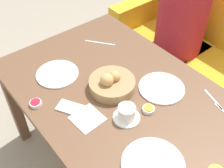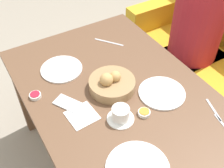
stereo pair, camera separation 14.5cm
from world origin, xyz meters
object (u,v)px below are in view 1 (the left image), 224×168
cell_phone (72,108)px  jam_bowl_berry (36,103)px  plate_near_right (153,165)px  jam_bowl_honey (149,109)px  spoon_coffee (213,99)px  plate_near_left (57,74)px  knife_silver (100,43)px  plate_far_center (161,88)px  couch (203,61)px  napkin (87,118)px  bread_basket (112,84)px  coffee_cup (127,113)px  seated_person (178,37)px

cell_phone → jam_bowl_berry: bearing=-137.3°
plate_near_right → jam_bowl_honey: size_ratio=4.42×
spoon_coffee → plate_near_left: bearing=-141.8°
knife_silver → plate_far_center: bearing=0.6°
couch → cell_phone: size_ratio=8.78×
napkin → plate_far_center: bearing=79.5°
spoon_coffee → napkin: (-0.30, -0.57, 0.00)m
plate_near_left → jam_bowl_honey: (0.50, 0.21, 0.01)m
jam_bowl_honey → spoon_coffee: size_ratio=0.42×
couch → plate_far_center: (0.26, -0.82, 0.40)m
jam_bowl_berry → napkin: 0.28m
plate_near_left → plate_near_right: (0.73, 0.02, 0.00)m
knife_silver → napkin: 0.61m
jam_bowl_honey → spoon_coffee: jam_bowl_honey is taller
bread_basket → coffee_cup: (0.20, -0.07, -0.00)m
spoon_coffee → cell_phone: size_ratio=0.85×
plate_far_center → coffee_cup: coffee_cup is taller
plate_near_right → knife_silver: 0.89m
plate_near_right → knife_silver: (-0.82, 0.35, -0.00)m
plate_far_center → jam_bowl_honey: (0.07, -0.16, 0.01)m
coffee_cup → napkin: 0.19m
seated_person → plate_far_center: 0.83m
bread_basket → napkin: bearing=-68.0°
bread_basket → plate_near_right: bearing=-18.1°
jam_bowl_berry → jam_bowl_honey: (0.38, 0.41, 0.00)m
couch → plate_far_center: 0.95m
knife_silver → couch: bearing=72.1°
jam_bowl_berry → spoon_coffee: (0.53, 0.71, -0.01)m
jam_bowl_honey → cell_phone: size_ratio=0.36×
couch → jam_bowl_berry: 1.45m
plate_far_center → knife_silver: size_ratio=1.50×
plate_far_center → plate_near_left: bearing=-139.9°
couch → napkin: (0.18, -1.24, 0.40)m
jam_bowl_berry → napkin: bearing=32.4°
spoon_coffee → cell_phone: (-0.39, -0.59, 0.00)m
seated_person → spoon_coffee: (0.65, -0.52, 0.20)m
couch → seated_person: size_ratio=1.23×
bread_basket → cell_phone: bread_basket is taller
couch → bread_basket: (0.09, -1.03, 0.43)m
spoon_coffee → cell_phone: 0.71m
bread_basket → knife_silver: bread_basket is taller
napkin → bread_basket: bearing=112.0°
seated_person → knife_silver: seated_person is taller
spoon_coffee → cell_phone: bearing=-123.7°
seated_person → coffee_cup: bearing=-63.6°
jam_bowl_berry → napkin: size_ratio=0.42×
knife_silver → cell_phone: (0.35, -0.44, 0.00)m
plate_near_right → plate_near_left: bearing=-178.6°
couch → plate_far_center: bearing=-72.5°
plate_far_center → knife_silver: plate_far_center is taller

